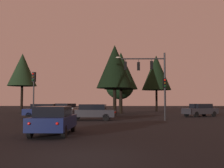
# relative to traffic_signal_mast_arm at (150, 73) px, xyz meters

# --- Properties ---
(ground_plane) EXTENTS (168.00, 168.00, 0.00)m
(ground_plane) POSITION_rel_traffic_signal_mast_arm_xyz_m (-4.97, 3.01, -4.89)
(ground_plane) COLOR black
(ground_plane) RESTS_ON ground
(traffic_signal_mast_arm) EXTENTS (5.42, 0.39, 7.08)m
(traffic_signal_mast_arm) POSITION_rel_traffic_signal_mast_arm_xyz_m (0.00, 0.00, 0.00)
(traffic_signal_mast_arm) COLOR #232326
(traffic_signal_mast_arm) RESTS_ON ground
(traffic_light_corner_left) EXTENTS (0.36, 0.39, 4.47)m
(traffic_light_corner_left) POSITION_rel_traffic_signal_mast_arm_xyz_m (-11.22, -4.97, -1.74)
(traffic_light_corner_left) COLOR #232326
(traffic_light_corner_left) RESTS_ON ground
(traffic_light_corner_right) EXTENTS (0.32, 0.36, 3.96)m
(traffic_light_corner_right) POSITION_rel_traffic_signal_mast_arm_xyz_m (0.86, -4.11, -2.08)
(traffic_light_corner_right) COLOR #232326
(traffic_light_corner_right) RESTS_ON ground
(car_nearside_lane) EXTENTS (1.87, 4.61, 1.52)m
(car_nearside_lane) POSITION_rel_traffic_signal_mast_arm_xyz_m (-7.15, -15.28, -4.10)
(car_nearside_lane) COLOR #0F1947
(car_nearside_lane) RESTS_ON ground
(car_crossing_left) EXTENTS (4.74, 2.06, 1.52)m
(car_crossing_left) POSITION_rel_traffic_signal_mast_arm_xyz_m (-6.05, -3.37, -4.10)
(car_crossing_left) COLOR #232328
(car_crossing_left) RESTS_ON ground
(car_crossing_right) EXTENTS (4.50, 1.98, 1.52)m
(car_crossing_right) POSITION_rel_traffic_signal_mast_arm_xyz_m (-11.50, 0.18, -4.10)
(car_crossing_right) COLOR #0F1947
(car_crossing_right) RESTS_ON ground
(car_far_lane) EXTENTS (4.59, 3.55, 1.52)m
(car_far_lane) POSITION_rel_traffic_signal_mast_arm_xyz_m (6.40, 3.24, -4.10)
(car_far_lane) COLOR #232328
(car_far_lane) RESTS_ON ground
(car_parked_lot) EXTENTS (4.72, 4.18, 1.52)m
(car_parked_lot) POSITION_rel_traffic_signal_mast_arm_xyz_m (-10.35, 7.37, -4.10)
(car_parked_lot) COLOR gray
(car_parked_lot) RESTS_ON ground
(tree_behind_sign) EXTENTS (4.96, 4.96, 9.12)m
(tree_behind_sign) POSITION_rel_traffic_signal_mast_arm_xyz_m (-2.86, 11.23, 1.44)
(tree_behind_sign) COLOR black
(tree_behind_sign) RESTS_ON ground
(tree_left_far) EXTENTS (4.92, 4.92, 7.07)m
(tree_left_far) POSITION_rel_traffic_signal_mast_arm_xyz_m (-2.90, 17.30, -0.30)
(tree_left_far) COLOR black
(tree_left_far) RESTS_ON ground
(tree_center_horizon) EXTENTS (5.27, 5.27, 10.15)m
(tree_center_horizon) POSITION_rel_traffic_signal_mast_arm_xyz_m (3.76, 20.20, 2.10)
(tree_center_horizon) COLOR black
(tree_center_horizon) RESTS_ON ground
(tree_right_cluster) EXTENTS (4.38, 4.38, 9.18)m
(tree_right_cluster) POSITION_rel_traffic_signal_mast_arm_xyz_m (-17.95, 12.36, 1.75)
(tree_right_cluster) COLOR black
(tree_right_cluster) RESTS_ON ground
(tree_lot_edge) EXTENTS (4.52, 4.52, 8.78)m
(tree_lot_edge) POSITION_rel_traffic_signal_mast_arm_xyz_m (-3.81, 4.02, 1.19)
(tree_lot_edge) COLOR black
(tree_lot_edge) RESTS_ON ground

